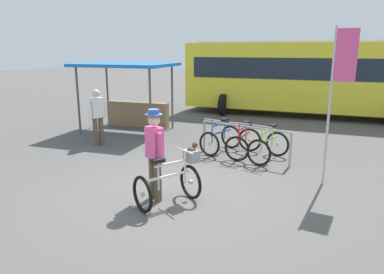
{
  "coord_description": "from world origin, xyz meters",
  "views": [
    {
      "loc": [
        3.71,
        -5.6,
        2.78
      ],
      "look_at": [
        0.17,
        0.71,
        1.0
      ],
      "focal_mm": 33.82,
      "sensor_mm": 36.0,
      "label": 1
    }
  ],
  "objects_px": {
    "featured_bicycle": "(173,178)",
    "market_stall": "(131,89)",
    "racked_bike_lime": "(268,147)",
    "bus_distant": "(307,74)",
    "pedestrian_with_backpack": "(97,113)",
    "banner_flag": "(339,77)",
    "racked_bike_red": "(244,143)",
    "person_with_featured_bike": "(154,151)",
    "racked_bike_blue": "(221,139)"
  },
  "relations": [
    {
      "from": "banner_flag",
      "to": "market_stall",
      "type": "bearing_deg",
      "value": 161.72
    },
    {
      "from": "featured_bicycle",
      "to": "person_with_featured_bike",
      "type": "height_order",
      "value": "person_with_featured_bike"
    },
    {
      "from": "racked_bike_red",
      "to": "person_with_featured_bike",
      "type": "relative_size",
      "value": 0.66
    },
    {
      "from": "racked_bike_blue",
      "to": "pedestrian_with_backpack",
      "type": "distance_m",
      "value": 3.68
    },
    {
      "from": "racked_bike_red",
      "to": "racked_bike_lime",
      "type": "relative_size",
      "value": 0.96
    },
    {
      "from": "person_with_featured_bike",
      "to": "pedestrian_with_backpack",
      "type": "xyz_separation_m",
      "value": [
        -3.77,
        2.47,
        -0.01
      ]
    },
    {
      "from": "racked_bike_lime",
      "to": "featured_bicycle",
      "type": "relative_size",
      "value": 0.95
    },
    {
      "from": "pedestrian_with_backpack",
      "to": "banner_flag",
      "type": "xyz_separation_m",
      "value": [
        6.51,
        -0.09,
        1.29
      ]
    },
    {
      "from": "featured_bicycle",
      "to": "banner_flag",
      "type": "height_order",
      "value": "banner_flag"
    },
    {
      "from": "racked_bike_blue",
      "to": "market_stall",
      "type": "bearing_deg",
      "value": 163.53
    },
    {
      "from": "racked_bike_lime",
      "to": "featured_bicycle",
      "type": "bearing_deg",
      "value": -101.81
    },
    {
      "from": "featured_bicycle",
      "to": "market_stall",
      "type": "xyz_separation_m",
      "value": [
        -4.66,
        4.69,
        0.91
      ]
    },
    {
      "from": "racked_bike_red",
      "to": "racked_bike_blue",
      "type": "bearing_deg",
      "value": 174.5
    },
    {
      "from": "racked_bike_lime",
      "to": "market_stall",
      "type": "relative_size",
      "value": 0.34
    },
    {
      "from": "racked_bike_red",
      "to": "racked_bike_lime",
      "type": "xyz_separation_m",
      "value": [
        0.7,
        -0.07,
        0.0
      ]
    },
    {
      "from": "racked_bike_blue",
      "to": "featured_bicycle",
      "type": "bearing_deg",
      "value": -78.94
    },
    {
      "from": "racked_bike_blue",
      "to": "person_with_featured_bike",
      "type": "bearing_deg",
      "value": -85.21
    },
    {
      "from": "racked_bike_blue",
      "to": "market_stall",
      "type": "xyz_separation_m",
      "value": [
        -3.97,
        1.18,
        1.03
      ]
    },
    {
      "from": "racked_bike_lime",
      "to": "bus_distant",
      "type": "distance_m",
      "value": 7.23
    },
    {
      "from": "racked_bike_blue",
      "to": "racked_bike_lime",
      "type": "relative_size",
      "value": 0.99
    },
    {
      "from": "market_stall",
      "to": "pedestrian_with_backpack",
      "type": "bearing_deg",
      "value": -77.4
    },
    {
      "from": "person_with_featured_bike",
      "to": "market_stall",
      "type": "bearing_deg",
      "value": 132.25
    },
    {
      "from": "racked_bike_red",
      "to": "banner_flag",
      "type": "bearing_deg",
      "value": -24.64
    },
    {
      "from": "racked_bike_blue",
      "to": "market_stall",
      "type": "distance_m",
      "value": 4.27
    },
    {
      "from": "person_with_featured_bike",
      "to": "racked_bike_lime",
      "type": "bearing_deg",
      "value": 72.06
    },
    {
      "from": "featured_bicycle",
      "to": "market_stall",
      "type": "distance_m",
      "value": 6.67
    },
    {
      "from": "featured_bicycle",
      "to": "bus_distant",
      "type": "xyz_separation_m",
      "value": [
        0.05,
        10.44,
        1.25
      ]
    },
    {
      "from": "person_with_featured_bike",
      "to": "market_stall",
      "type": "xyz_separation_m",
      "value": [
        -4.27,
        4.7,
        0.45
      ]
    },
    {
      "from": "person_with_featured_bike",
      "to": "banner_flag",
      "type": "height_order",
      "value": "banner_flag"
    },
    {
      "from": "racked_bike_lime",
      "to": "pedestrian_with_backpack",
      "type": "xyz_separation_m",
      "value": [
        -4.87,
        -0.92,
        0.57
      ]
    },
    {
      "from": "racked_bike_red",
      "to": "bus_distant",
      "type": "relative_size",
      "value": 0.11
    },
    {
      "from": "bus_distant",
      "to": "featured_bicycle",
      "type": "bearing_deg",
      "value": -90.3
    },
    {
      "from": "racked_bike_lime",
      "to": "pedestrian_with_backpack",
      "type": "relative_size",
      "value": 0.73
    },
    {
      "from": "banner_flag",
      "to": "racked_bike_red",
      "type": "bearing_deg",
      "value": 155.36
    },
    {
      "from": "bus_distant",
      "to": "market_stall",
      "type": "xyz_separation_m",
      "value": [
        -4.72,
        -5.75,
        -0.35
      ]
    },
    {
      "from": "featured_bicycle",
      "to": "bus_distant",
      "type": "bearing_deg",
      "value": 89.7
    },
    {
      "from": "market_stall",
      "to": "person_with_featured_bike",
      "type": "bearing_deg",
      "value": -47.75
    },
    {
      "from": "racked_bike_blue",
      "to": "banner_flag",
      "type": "xyz_separation_m",
      "value": [
        3.04,
        -1.14,
        1.86
      ]
    },
    {
      "from": "racked_bike_red",
      "to": "person_with_featured_bike",
      "type": "distance_m",
      "value": 3.53
    },
    {
      "from": "racked_bike_blue",
      "to": "racked_bike_lime",
      "type": "xyz_separation_m",
      "value": [
        1.39,
        -0.13,
        0.0
      ]
    },
    {
      "from": "racked_bike_lime",
      "to": "banner_flag",
      "type": "xyz_separation_m",
      "value": [
        1.64,
        -1.01,
        1.86
      ]
    },
    {
      "from": "racked_bike_lime",
      "to": "bus_distant",
      "type": "bearing_deg",
      "value": 95.27
    },
    {
      "from": "pedestrian_with_backpack",
      "to": "market_stall",
      "type": "height_order",
      "value": "market_stall"
    },
    {
      "from": "racked_bike_red",
      "to": "featured_bicycle",
      "type": "bearing_deg",
      "value": -90.17
    },
    {
      "from": "racked_bike_blue",
      "to": "racked_bike_red",
      "type": "xyz_separation_m",
      "value": [
        0.7,
        -0.07,
        0.0
      ]
    },
    {
      "from": "featured_bicycle",
      "to": "person_with_featured_bike",
      "type": "relative_size",
      "value": 0.73
    },
    {
      "from": "racked_bike_blue",
      "to": "featured_bicycle",
      "type": "distance_m",
      "value": 3.58
    },
    {
      "from": "racked_bike_lime",
      "to": "person_with_featured_bike",
      "type": "bearing_deg",
      "value": -107.94
    },
    {
      "from": "racked_bike_blue",
      "to": "racked_bike_red",
      "type": "height_order",
      "value": "same"
    },
    {
      "from": "pedestrian_with_backpack",
      "to": "banner_flag",
      "type": "bearing_deg",
      "value": -0.75
    }
  ]
}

